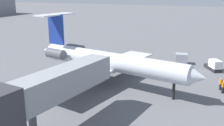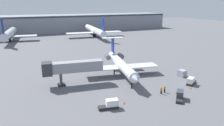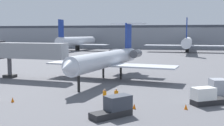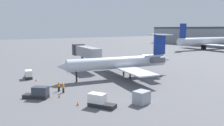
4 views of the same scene
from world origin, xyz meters
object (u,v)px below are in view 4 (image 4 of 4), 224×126
object	(u,v)px
traffic_cone_mid	(36,80)
traffic_cone_near	(59,96)
parked_airliner_west_end	(204,41)
jet_bridge	(85,52)
traffic_cone_far	(78,104)
cargo_container_uld	(142,97)
regional_jet	(123,62)
ground_crew_loader	(59,87)
baggage_tug_trailing	(29,75)
ground_crew_marshaller	(63,88)
baggage_tug_lead	(38,93)
baggage_tug_spare	(99,101)

from	to	relation	value
traffic_cone_mid	traffic_cone_near	bearing A→B (deg)	-0.89
traffic_cone_near	parked_airliner_west_end	bearing A→B (deg)	111.15
jet_bridge	traffic_cone_far	world-z (taller)	jet_bridge
jet_bridge	cargo_container_uld	distance (m)	31.94
regional_jet	ground_crew_loader	size ratio (longest dim) A/B	16.17
ground_crew_loader	traffic_cone_mid	size ratio (longest dim) A/B	3.07
baggage_tug_trailing	traffic_cone_mid	bearing A→B (deg)	10.45
ground_crew_marshaller	baggage_tug_trailing	size ratio (longest dim) A/B	0.40
traffic_cone_near	traffic_cone_mid	bearing A→B (deg)	179.11
baggage_tug_trailing	cargo_container_uld	xyz separation A→B (m)	(26.66, 9.33, 0.11)
ground_crew_marshaller	baggage_tug_lead	bearing A→B (deg)	-81.63
regional_jet	baggage_tug_spare	size ratio (longest dim) A/B	6.57
ground_crew_marshaller	baggage_tug_lead	world-z (taller)	baggage_tug_lead
ground_crew_marshaller	traffic_cone_near	distance (m)	2.70
ground_crew_marshaller	regional_jet	bearing A→B (deg)	103.83
baggage_tug_trailing	cargo_container_uld	bearing A→B (deg)	19.29
baggage_tug_trailing	traffic_cone_far	distance (m)	22.18
cargo_container_uld	baggage_tug_trailing	bearing A→B (deg)	-160.71
baggage_tug_spare	traffic_cone_mid	distance (m)	21.14
ground_crew_marshaller	parked_airliner_west_end	xyz separation A→B (m)	(-33.86, 91.43, 3.39)
baggage_tug_spare	cargo_container_uld	bearing A→B (deg)	68.72
traffic_cone_far	traffic_cone_near	bearing A→B (deg)	-171.73
baggage_tug_lead	cargo_container_uld	size ratio (longest dim) A/B	1.57
regional_jet	baggage_tug_trailing	distance (m)	21.02
baggage_tug_spare	regional_jet	bearing A→B (deg)	133.11
baggage_tug_trailing	parked_airliner_west_end	xyz separation A→B (m)	(-18.97, 93.42, 3.41)
baggage_tug_trailing	cargo_container_uld	size ratio (longest dim) A/B	1.70
parked_airliner_west_end	jet_bridge	bearing A→B (deg)	-79.23
regional_jet	traffic_cone_near	xyz separation A→B (m)	(5.98, -17.27, -3.27)
jet_bridge	ground_crew_marshaller	distance (m)	24.21
baggage_tug_spare	jet_bridge	bearing A→B (deg)	155.88
parked_airliner_west_end	traffic_cone_near	bearing A→B (deg)	-68.85
traffic_cone_far	ground_crew_marshaller	bearing A→B (deg)	173.47
ground_crew_marshaller	traffic_cone_mid	xyz separation A→B (m)	(-11.46, -1.36, -0.58)
ground_crew_marshaller	traffic_cone_near	world-z (taller)	ground_crew_marshaller
baggage_tug_spare	traffic_cone_near	distance (m)	7.97
traffic_cone_near	ground_crew_marshaller	bearing A→B (deg)	143.36
ground_crew_marshaller	ground_crew_loader	size ratio (longest dim) A/B	1.00
regional_jet	parked_airliner_west_end	distance (m)	81.46
jet_bridge	baggage_tug_trailing	world-z (taller)	jet_bridge
regional_jet	traffic_cone_mid	distance (m)	18.96
regional_jet	traffic_cone_far	xyz separation A→B (m)	(11.11, -16.52, -3.27)
jet_bridge	cargo_container_uld	xyz separation A→B (m)	(30.95, -6.94, -3.71)
traffic_cone_near	traffic_cone_far	distance (m)	5.18
traffic_cone_far	regional_jet	bearing A→B (deg)	123.92
traffic_cone_mid	parked_airliner_west_end	bearing A→B (deg)	103.57
baggage_tug_lead	traffic_cone_far	size ratio (longest dim) A/B	7.03
baggage_tug_spare	cargo_container_uld	world-z (taller)	baggage_tug_spare
regional_jet	jet_bridge	bearing A→B (deg)	-174.72
traffic_cone_near	parked_airliner_west_end	size ratio (longest dim) A/B	0.02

